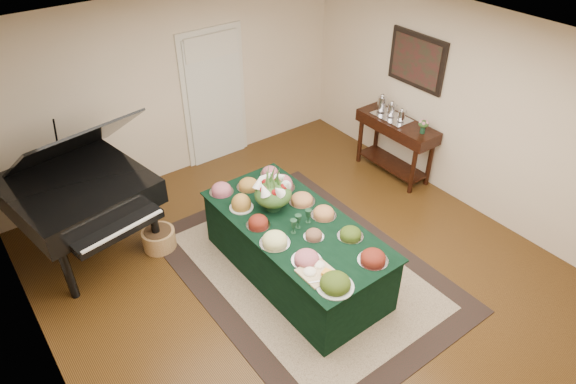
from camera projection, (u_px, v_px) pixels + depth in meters
ground at (303, 275)px, 6.15m from camera, size 6.00×6.00×0.00m
area_rug at (305, 270)px, 6.21m from camera, size 2.54×3.56×0.01m
kitchen_doorway at (215, 98)px, 7.79m from camera, size 1.05×0.07×2.10m
buffet_table at (295, 249)px, 5.96m from camera, size 1.14×2.37×0.76m
food_platters at (291, 220)px, 5.72m from camera, size 1.04×2.35×0.14m
cutting_board at (316, 270)px, 5.09m from camera, size 0.33×0.33×0.10m
green_goblets at (300, 221)px, 5.63m from camera, size 0.32×0.12×0.18m
floral_centerpiece at (273, 190)px, 5.82m from camera, size 0.45×0.45×0.45m
grand_piano at (78, 189)px, 6.04m from camera, size 1.76×1.96×1.79m
wicker_basket at (159, 239)px, 6.49m from camera, size 0.41×0.41×0.26m
mahogany_sideboard at (396, 133)px, 7.59m from camera, size 0.45×1.29×0.89m
tea_service at (391, 109)px, 7.52m from camera, size 0.34×0.58×0.30m
pink_bouquet at (424, 124)px, 7.10m from camera, size 0.16×0.16×0.21m
wall_painting at (417, 61)px, 7.09m from camera, size 0.05×0.95×0.75m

